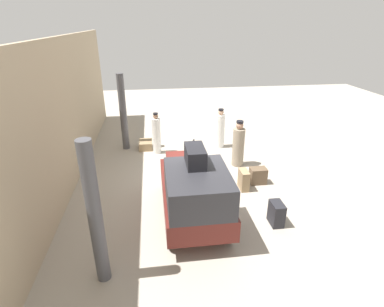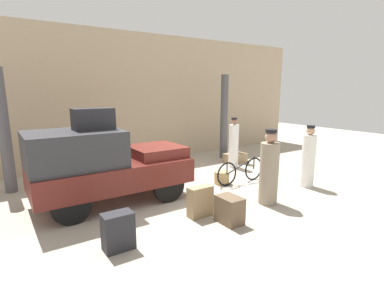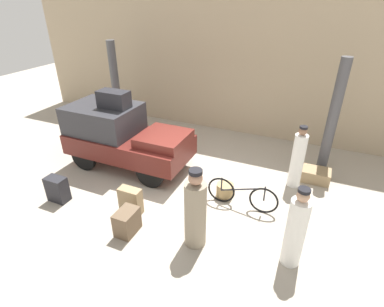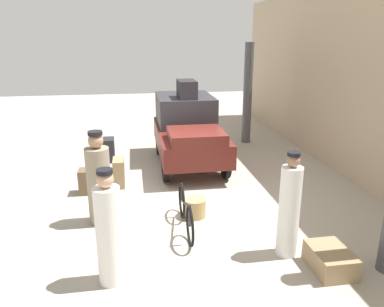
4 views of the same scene
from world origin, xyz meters
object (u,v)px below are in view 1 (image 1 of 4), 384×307
(bicycle, at_px, (196,153))
(porter_with_bicycle, at_px, (238,146))
(suitcase_tan_flat, at_px, (258,176))
(trunk_wicker_pale, at_px, (146,145))
(porter_standing_middle, at_px, (220,130))
(porter_carrying_trunk, at_px, (156,135))
(trunk_on_truck_roof, at_px, (195,156))
(trunk_large_brown, at_px, (244,180))
(wicker_basket, at_px, (191,162))
(trunk_umber_medium, at_px, (276,214))
(truck, at_px, (194,190))

(bicycle, distance_m, porter_with_bicycle, 1.63)
(suitcase_tan_flat, bearing_deg, trunk_wicker_pale, 46.82)
(porter_standing_middle, xyz_separation_m, porter_with_bicycle, (-1.81, -0.27, 0.02))
(porter_carrying_trunk, bearing_deg, trunk_on_truck_roof, -169.82)
(porter_carrying_trunk, distance_m, porter_with_bicycle, 3.29)
(porter_with_bicycle, bearing_deg, trunk_large_brown, 170.73)
(trunk_large_brown, xyz_separation_m, trunk_wicker_pale, (3.74, 3.10, -0.15))
(porter_standing_middle, relative_size, trunk_wicker_pale, 2.28)
(wicker_basket, relative_size, porter_with_bicycle, 0.25)
(suitcase_tan_flat, bearing_deg, porter_carrying_trunk, 47.49)
(wicker_basket, distance_m, porter_carrying_trunk, 1.99)
(wicker_basket, distance_m, trunk_wicker_pale, 2.59)
(suitcase_tan_flat, height_order, trunk_large_brown, trunk_large_brown)
(porter_carrying_trunk, bearing_deg, trunk_umber_medium, -149.86)
(truck, distance_m, suitcase_tan_flat, 2.98)
(porter_carrying_trunk, height_order, trunk_wicker_pale, porter_carrying_trunk)
(truck, relative_size, trunk_on_truck_roof, 4.13)
(bicycle, bearing_deg, wicker_basket, 153.57)
(truck, xyz_separation_m, bicycle, (3.65, -0.58, -0.59))
(wicker_basket, relative_size, trunk_umber_medium, 0.67)
(trunk_on_truck_roof, bearing_deg, trunk_large_brown, -48.95)
(trunk_large_brown, height_order, trunk_on_truck_roof, trunk_on_truck_roof)
(bicycle, xyz_separation_m, suitcase_tan_flat, (-1.94, -1.77, -0.08))
(trunk_wicker_pale, height_order, trunk_umber_medium, trunk_umber_medium)
(wicker_basket, distance_m, trunk_large_brown, 2.27)
(porter_standing_middle, relative_size, trunk_umber_medium, 2.64)
(porter_carrying_trunk, height_order, trunk_on_truck_roof, trunk_on_truck_roof)
(porter_carrying_trunk, bearing_deg, bicycle, -124.79)
(porter_standing_middle, bearing_deg, truck, 160.05)
(porter_with_bicycle, relative_size, trunk_large_brown, 2.69)
(porter_with_bicycle, bearing_deg, trunk_umber_medium, -179.25)
(trunk_large_brown, distance_m, trunk_on_truck_roof, 2.86)
(bicycle, bearing_deg, truck, 171.01)
(porter_with_bicycle, xyz_separation_m, suitcase_tan_flat, (-1.41, -0.30, -0.51))
(trunk_large_brown, bearing_deg, porter_carrying_trunk, 39.15)
(porter_with_bicycle, bearing_deg, trunk_wicker_pale, 58.89)
(truck, xyz_separation_m, trunk_large_brown, (1.41, -1.78, -0.61))
(trunk_umber_medium, bearing_deg, truck, 77.95)
(porter_carrying_trunk, bearing_deg, trunk_large_brown, -140.85)
(porter_standing_middle, xyz_separation_m, trunk_large_brown, (-3.51, 0.01, -0.44))
(suitcase_tan_flat, relative_size, trunk_large_brown, 0.84)
(suitcase_tan_flat, bearing_deg, porter_standing_middle, 9.93)
(truck, bearing_deg, suitcase_tan_flat, -54.02)
(porter_carrying_trunk, relative_size, trunk_wicker_pale, 2.30)
(porter_carrying_trunk, relative_size, trunk_on_truck_roof, 1.99)
(bicycle, distance_m, porter_standing_middle, 1.81)
(porter_with_bicycle, relative_size, trunk_umber_medium, 2.73)
(trunk_on_truck_roof, bearing_deg, porter_standing_middle, -19.46)
(truck, height_order, bicycle, truck)
(porter_carrying_trunk, relative_size, trunk_large_brown, 2.62)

